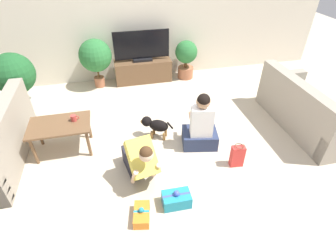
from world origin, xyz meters
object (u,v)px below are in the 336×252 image
object	(u,v)px
potted_plant_corner_left	(14,76)
dog	(155,125)
sofa_right	(307,111)
gift_box_a	(176,199)
coffee_table	(60,128)
tv_console	(143,71)
tv	(142,48)
gift_box_b	(142,214)
mug	(74,118)
gift_bag_a	(237,156)
person_kneeling	(140,159)
potted_plant_back_left	(95,56)
potted_plant_back_right	(186,56)
person_sitting	(201,127)

from	to	relation	value
potted_plant_corner_left	dog	size ratio (longest dim) A/B	2.28
sofa_right	gift_box_a	distance (m)	2.75
coffee_table	gift_box_a	size ratio (longest dim) A/B	2.51
tv_console	potted_plant_corner_left	size ratio (longest dim) A/B	1.09
sofa_right	tv	bearing A→B (deg)	46.24
gift_box_b	mug	distance (m)	1.73
gift_box_b	mug	bearing A→B (deg)	116.41
dog	gift_bag_a	world-z (taller)	gift_bag_a
person_kneeling	gift_box_a	size ratio (longest dim) A/B	2.33
potted_plant_back_left	gift_box_a	size ratio (longest dim) A/B	2.95
gift_box_b	mug	world-z (taller)	mug
potted_plant_back_right	dog	distance (m)	2.27
tv	person_sitting	distance (m)	2.48
sofa_right	tv_console	xyz separation A→B (m)	(-2.40, 2.29, -0.06)
coffee_table	potted_plant_back_right	xyz separation A→B (m)	(2.47, 1.99, 0.08)
tv_console	person_kneeling	size ratio (longest dim) A/B	1.51
gift_box_a	gift_bag_a	distance (m)	1.10
person_sitting	tv_console	bearing A→B (deg)	-66.91
potted_plant_back_left	potted_plant_back_right	bearing A→B (deg)	0.00
sofa_right	potted_plant_back_right	xyz separation A→B (m)	(-1.44, 2.24, 0.20)
sofa_right	gift_bag_a	bearing A→B (deg)	112.64
potted_plant_back_left	gift_bag_a	world-z (taller)	potted_plant_back_left
potted_plant_corner_left	gift_bag_a	bearing A→B (deg)	-34.09
potted_plant_corner_left	person_sitting	size ratio (longest dim) A/B	1.21
tv_console	gift_box_b	bearing A→B (deg)	-99.07
gift_box_a	gift_bag_a	world-z (taller)	gift_bag_a
potted_plant_corner_left	potted_plant_back_left	world-z (taller)	potted_plant_corner_left
person_kneeling	person_sitting	size ratio (longest dim) A/B	0.87
tv	potted_plant_back_left	world-z (taller)	tv
tv_console	potted_plant_corner_left	world-z (taller)	potted_plant_corner_left
potted_plant_back_left	gift_bag_a	size ratio (longest dim) A/B	2.84
dog	mug	distance (m)	1.22
sofa_right	potted_plant_corner_left	bearing A→B (deg)	72.12
potted_plant_back_left	mug	distance (m)	1.98
tv	potted_plant_back_right	bearing A→B (deg)	-3.00
tv	sofa_right	bearing A→B (deg)	-43.76
potted_plant_back_left	gift_bag_a	distance (m)	3.45
coffee_table	gift_box_b	bearing A→B (deg)	-56.69
potted_plant_back_right	gift_bag_a	bearing A→B (deg)	-91.55
coffee_table	person_kneeling	distance (m)	1.32
person_sitting	dog	distance (m)	0.73
gift_bag_a	tv_console	bearing A→B (deg)	106.67
potted_plant_back_right	dog	bearing A→B (deg)	-118.45
sofa_right	potted_plant_back_left	size ratio (longest dim) A/B	1.84
gift_box_b	coffee_table	bearing A→B (deg)	123.31
person_sitting	potted_plant_back_right	bearing A→B (deg)	-89.71
coffee_table	gift_box_b	distance (m)	1.77
potted_plant_back_right	mug	distance (m)	2.98
potted_plant_back_left	person_sitting	bearing A→B (deg)	-57.99
sofa_right	gift_box_a	size ratio (longest dim) A/B	5.41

